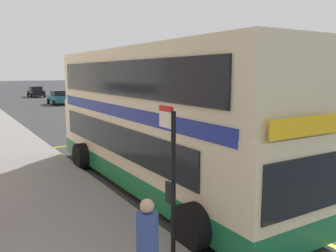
# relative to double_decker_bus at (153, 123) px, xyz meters

# --- Properties ---
(ground_plane) EXTENTS (260.00, 260.00, 0.00)m
(ground_plane) POSITION_rel_double_decker_bus_xyz_m (2.46, 26.32, -2.07)
(ground_plane) COLOR #333335
(double_decker_bus) EXTENTS (3.21, 11.51, 4.40)m
(double_decker_bus) POSITION_rel_double_decker_bus_xyz_m (0.00, 0.00, 0.00)
(double_decker_bus) COLOR beige
(double_decker_bus) RESTS_ON ground
(bus_bay_markings) EXTENTS (2.87, 15.20, 0.01)m
(bus_bay_markings) POSITION_rel_double_decker_bus_xyz_m (-0.11, 0.13, -2.06)
(bus_bay_markings) COLOR gold
(bus_bay_markings) RESTS_ON ground
(bus_stop_sign) EXTENTS (0.09, 0.51, 2.92)m
(bus_stop_sign) POSITION_rel_double_decker_bus_xyz_m (-2.09, -4.43, -0.23)
(bus_stop_sign) COLOR black
(bus_stop_sign) RESTS_ON pavement_near
(parked_car_teal_kerbside) EXTENTS (2.09, 4.20, 1.62)m
(parked_car_teal_kerbside) POSITION_rel_double_decker_bus_xyz_m (5.06, 31.45, -1.27)
(parked_car_teal_kerbside) COLOR #196066
(parked_car_teal_kerbside) RESTS_ON ground
(parked_car_black_far) EXTENTS (2.09, 4.20, 1.62)m
(parked_car_black_far) POSITION_rel_double_decker_bus_xyz_m (5.29, 45.67, -1.27)
(parked_car_black_far) COLOR black
(parked_car_black_far) RESTS_ON ground
(pedestrian_waiting_near_sign) EXTENTS (0.34, 0.34, 1.68)m
(pedestrian_waiting_near_sign) POSITION_rel_double_decker_bus_xyz_m (-3.07, -5.33, -1.02)
(pedestrian_waiting_near_sign) COLOR #33478C
(pedestrian_waiting_near_sign) RESTS_ON pavement_near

